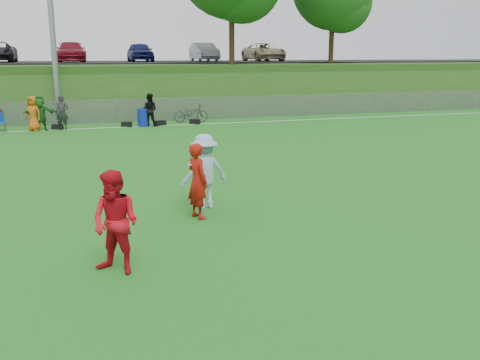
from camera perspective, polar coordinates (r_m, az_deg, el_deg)
name	(u,v)px	position (r m, az deg, el deg)	size (l,w,h in m)	color
ground	(207,241)	(10.93, -3.49, -6.49)	(120.00, 120.00, 0.00)	#256A16
sideline_far	(120,127)	(28.33, -12.64, 5.52)	(60.00, 0.10, 0.01)	white
fence	(116,111)	(30.23, -13.07, 7.20)	(58.00, 0.06, 1.30)	gray
berm	(102,84)	(41.11, -14.51, 9.85)	(120.00, 18.00, 3.00)	#184B15
parking_lot	(99,62)	(43.05, -14.81, 12.04)	(120.00, 12.00, 0.10)	black
car_row	(83,52)	(41.99, -16.42, 12.97)	(32.04, 5.18, 1.44)	white
spectator_row	(58,113)	(28.12, -18.80, 6.81)	(8.51, 0.91, 1.69)	#AC160B
gear_bags	(136,124)	(28.49, -11.00, 5.89)	(7.63, 0.52, 0.26)	black
player_red_left	(198,181)	(12.20, -4.56, -0.11)	(0.64, 0.42, 1.75)	#A7140B
player_red_center	(116,223)	(9.34, -13.13, -4.46)	(0.88, 0.68, 1.80)	red
player_blue	(204,172)	(12.97, -3.82, 0.90)	(1.18, 0.68, 1.83)	#9DC1DA
frisbee	(194,164)	(12.23, -4.90, 1.74)	(0.30, 0.30, 0.03)	white
recycling_bin	(143,117)	(28.46, -10.27, 6.59)	(0.62, 0.62, 0.93)	#0D2194
bicycle	(191,113)	(29.85, -5.27, 7.13)	(0.67, 1.91, 1.00)	#313134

